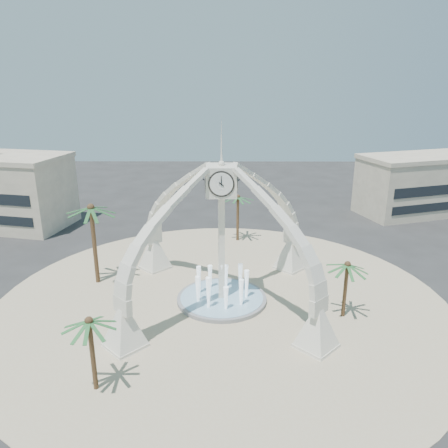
{
  "coord_description": "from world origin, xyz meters",
  "views": [
    {
      "loc": [
        0.44,
        -34.95,
        18.93
      ],
      "look_at": [
        0.19,
        2.0,
        6.63
      ],
      "focal_mm": 35.0,
      "sensor_mm": 36.0,
      "label": 1
    }
  ],
  "objects_px": {
    "palm_east": "(348,265)",
    "clock_tower": "(222,233)",
    "palm_north": "(238,198)",
    "palm_south": "(89,322)",
    "palm_west": "(91,209)",
    "fountain": "(222,298)"
  },
  "relations": [
    {
      "from": "palm_east",
      "to": "palm_south",
      "type": "relative_size",
      "value": 0.96
    },
    {
      "from": "clock_tower",
      "to": "palm_east",
      "type": "bearing_deg",
      "value": -14.16
    },
    {
      "from": "clock_tower",
      "to": "palm_north",
      "type": "distance_m",
      "value": 15.67
    },
    {
      "from": "palm_east",
      "to": "palm_south",
      "type": "bearing_deg",
      "value": -153.17
    },
    {
      "from": "palm_east",
      "to": "palm_south",
      "type": "xyz_separation_m",
      "value": [
        -18.13,
        -9.17,
        0.24
      ]
    },
    {
      "from": "palm_south",
      "to": "palm_east",
      "type": "bearing_deg",
      "value": 26.83
    },
    {
      "from": "palm_north",
      "to": "palm_west",
      "type": "bearing_deg",
      "value": -139.72
    },
    {
      "from": "clock_tower",
      "to": "palm_west",
      "type": "xyz_separation_m",
      "value": [
        -12.17,
        3.73,
        1.01
      ]
    },
    {
      "from": "fountain",
      "to": "palm_east",
      "type": "distance_m",
      "value": 11.39
    },
    {
      "from": "palm_east",
      "to": "palm_west",
      "type": "bearing_deg",
      "value": 164.25
    },
    {
      "from": "clock_tower",
      "to": "fountain",
      "type": "xyz_separation_m",
      "value": [
        0.0,
        0.0,
        -6.2
      ]
    },
    {
      "from": "palm_east",
      "to": "clock_tower",
      "type": "bearing_deg",
      "value": 165.84
    },
    {
      "from": "clock_tower",
      "to": "fountain",
      "type": "distance_m",
      "value": 6.2
    },
    {
      "from": "palm_north",
      "to": "palm_south",
      "type": "relative_size",
      "value": 1.11
    },
    {
      "from": "clock_tower",
      "to": "palm_north",
      "type": "xyz_separation_m",
      "value": [
        1.76,
        15.54,
        -1.03
      ]
    },
    {
      "from": "clock_tower",
      "to": "palm_east",
      "type": "xyz_separation_m",
      "value": [
        10.19,
        -2.57,
        -1.82
      ]
    },
    {
      "from": "palm_south",
      "to": "palm_north",
      "type": "bearing_deg",
      "value": 70.43
    },
    {
      "from": "palm_west",
      "to": "palm_south",
      "type": "distance_m",
      "value": 16.25
    },
    {
      "from": "palm_south",
      "to": "clock_tower",
      "type": "bearing_deg",
      "value": 55.95
    },
    {
      "from": "clock_tower",
      "to": "palm_north",
      "type": "bearing_deg",
      "value": 83.53
    },
    {
      "from": "clock_tower",
      "to": "palm_south",
      "type": "bearing_deg",
      "value": -124.05
    },
    {
      "from": "palm_north",
      "to": "palm_south",
      "type": "distance_m",
      "value": 28.96
    }
  ]
}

